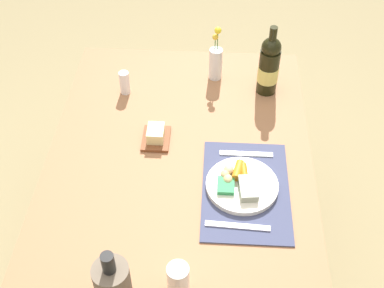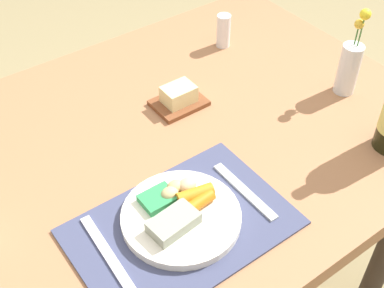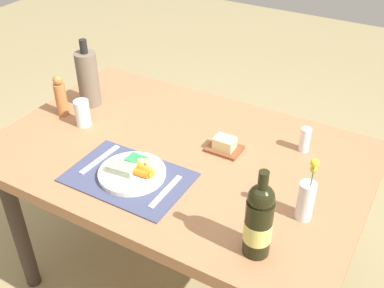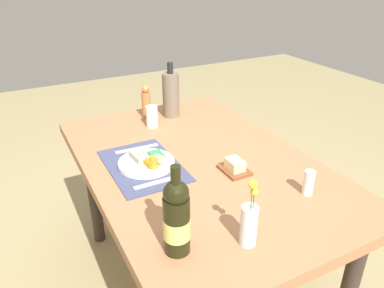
# 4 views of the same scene
# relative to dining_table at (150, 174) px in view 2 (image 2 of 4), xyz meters

# --- Properties ---
(dining_table) EXTENTS (1.43, 0.94, 0.77)m
(dining_table) POSITION_rel_dining_table_xyz_m (0.00, 0.00, 0.00)
(dining_table) COLOR #A06B46
(dining_table) RESTS_ON ground_plane
(placemat) EXTENTS (0.43, 0.29, 0.01)m
(placemat) POSITION_rel_dining_table_xyz_m (-0.07, -0.23, 0.09)
(placemat) COLOR #3D4362
(placemat) RESTS_ON dining_table
(dinner_plate) EXTENTS (0.24, 0.24, 0.05)m
(dinner_plate) POSITION_rel_dining_table_xyz_m (-0.06, -0.22, 0.11)
(dinner_plate) COLOR white
(dinner_plate) RESTS_ON placemat
(fork) EXTENTS (0.03, 0.21, 0.00)m
(fork) POSITION_rel_dining_table_xyz_m (-0.22, -0.20, 0.09)
(fork) COLOR silver
(fork) RESTS_ON placemat
(knife) EXTENTS (0.02, 0.19, 0.00)m
(knife) POSITION_rel_dining_table_xyz_m (0.09, -0.24, 0.09)
(knife) COLOR silver
(knife) RESTS_ON placemat
(salt_shaker) EXTENTS (0.04, 0.04, 0.10)m
(salt_shaker) POSITION_rel_dining_table_xyz_m (0.42, 0.24, 0.14)
(salt_shaker) COLOR white
(salt_shaker) RESTS_ON dining_table
(butter_dish) EXTENTS (0.13, 0.10, 0.06)m
(butter_dish) POSITION_rel_dining_table_xyz_m (0.15, 0.09, 0.11)
(butter_dish) COLOR brown
(butter_dish) RESTS_ON dining_table
(flower_vase) EXTENTS (0.05, 0.05, 0.24)m
(flower_vase) POSITION_rel_dining_table_xyz_m (0.54, -0.12, 0.17)
(flower_vase) COLOR silver
(flower_vase) RESTS_ON dining_table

